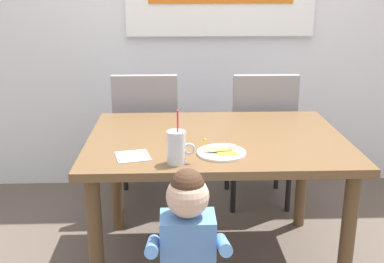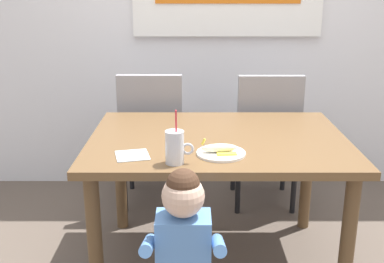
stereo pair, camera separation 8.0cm
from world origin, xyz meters
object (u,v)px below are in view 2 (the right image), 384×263
at_px(dining_chair_left, 151,132).
at_px(toddler_standing, 183,241).
at_px(milk_cup, 174,149).
at_px(paper_napkin, 132,155).
at_px(dining_chair_right, 265,133).
at_px(dining_table, 217,154).
at_px(snack_plate, 221,153).
at_px(peeled_banana, 219,148).

distance_m(dining_chair_left, toddler_standing, 1.42).
height_order(milk_cup, paper_napkin, milk_cup).
relative_size(dining_chair_right, milk_cup, 3.81).
bearing_deg(dining_table, dining_chair_left, 119.40).
bearing_deg(dining_table, dining_chair_right, 62.52).
xyz_separation_m(toddler_standing, paper_napkin, (-0.24, 0.39, 0.22)).
relative_size(dining_table, snack_plate, 5.81).
distance_m(dining_chair_left, paper_napkin, 1.03).
distance_m(milk_cup, snack_plate, 0.25).
relative_size(milk_cup, snack_plate, 1.09).
distance_m(dining_table, toddler_standing, 0.70).
xyz_separation_m(dining_chair_left, dining_chair_right, (0.78, -0.02, 0.00)).
bearing_deg(dining_table, paper_napkin, -145.59).
xyz_separation_m(toddler_standing, snack_plate, (0.17, 0.41, 0.23)).
height_order(dining_table, dining_chair_left, dining_chair_left).
distance_m(dining_table, paper_napkin, 0.51).
xyz_separation_m(snack_plate, peeled_banana, (-0.01, -0.00, 0.03)).
relative_size(milk_cup, paper_napkin, 1.68).
distance_m(toddler_standing, paper_napkin, 0.51).
distance_m(dining_chair_right, toddler_standing, 1.48).
xyz_separation_m(dining_chair_right, snack_plate, (-0.36, -0.97, 0.21)).
relative_size(toddler_standing, paper_napkin, 5.59).
distance_m(dining_table, peeled_banana, 0.30).
bearing_deg(snack_plate, peeled_banana, -158.18).
xyz_separation_m(toddler_standing, milk_cup, (-0.04, 0.29, 0.29)).
bearing_deg(snack_plate, dining_table, 90.42).
distance_m(dining_table, dining_chair_right, 0.80).
distance_m(milk_cup, peeled_banana, 0.24).
bearing_deg(dining_chair_right, dining_table, 62.52).
bearing_deg(dining_table, toddler_standing, -104.25).
relative_size(dining_table, dining_chair_left, 1.39).
xyz_separation_m(dining_table, toddler_standing, (-0.17, -0.67, -0.12)).
xyz_separation_m(dining_table, peeled_banana, (-0.01, -0.27, 0.13)).
xyz_separation_m(dining_chair_left, toddler_standing, (0.24, -1.40, -0.02)).
bearing_deg(dining_chair_left, paper_napkin, 89.69).
bearing_deg(paper_napkin, peeled_banana, 2.24).
bearing_deg(milk_cup, dining_chair_left, 100.14).
bearing_deg(paper_napkin, snack_plate, 2.63).
height_order(toddler_standing, snack_plate, toddler_standing).
relative_size(milk_cup, peeled_banana, 1.45).
height_order(peeled_banana, paper_napkin, peeled_banana).
bearing_deg(milk_cup, peeled_banana, 28.05).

